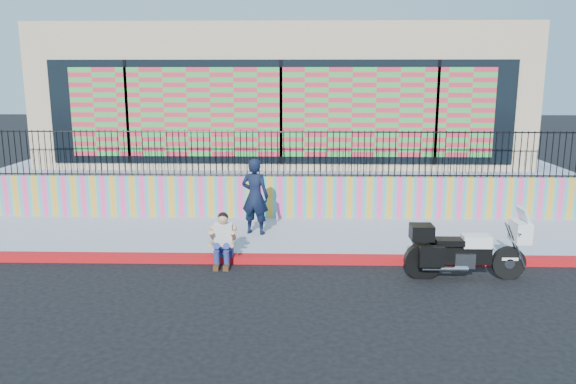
{
  "coord_description": "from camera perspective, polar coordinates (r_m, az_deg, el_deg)",
  "views": [
    {
      "loc": [
        0.57,
        -11.17,
        3.84
      ],
      "look_at": [
        0.26,
        1.2,
        1.26
      ],
      "focal_mm": 35.0,
      "sensor_mm": 36.0,
      "label": 1
    }
  ],
  "objects": [
    {
      "name": "police_motorcycle",
      "position": [
        11.27,
        17.45,
        -5.52
      ],
      "size": [
        2.27,
        0.75,
        1.41
      ],
      "color": "black",
      "rests_on": "ground"
    },
    {
      "name": "seated_man",
      "position": [
        11.6,
        -6.65,
        -5.3
      ],
      "size": [
        0.54,
        0.71,
        1.06
      ],
      "color": "navy",
      "rests_on": "ground"
    },
    {
      "name": "metal_fence",
      "position": [
        14.57,
        -0.83,
        3.93
      ],
      "size": [
        15.8,
        0.04,
        1.2
      ],
      "primitive_type": null,
      "color": "black",
      "rests_on": "mural_wall"
    },
    {
      "name": "storefront_building",
      "position": [
        19.32,
        -0.27,
        10.02
      ],
      "size": [
        14.0,
        8.06,
        4.0
      ],
      "color": "tan",
      "rests_on": "elevated_platform"
    },
    {
      "name": "elevated_platform",
      "position": [
        19.79,
        -0.24,
        2.43
      ],
      "size": [
        16.0,
        10.0,
        1.25
      ],
      "primitive_type": "cube",
      "color": "#959BB3",
      "rests_on": "ground"
    },
    {
      "name": "red_curb",
      "position": [
        11.8,
        -1.42,
        -6.82
      ],
      "size": [
        16.0,
        0.3,
        0.15
      ],
      "primitive_type": "cube",
      "color": "#AC0C17",
      "rests_on": "ground"
    },
    {
      "name": "police_officer",
      "position": [
        13.19,
        -3.37,
        -0.44
      ],
      "size": [
        0.75,
        0.6,
        1.81
      ],
      "primitive_type": "imported",
      "rotation": [
        0.0,
        0.0,
        2.86
      ],
      "color": "black",
      "rests_on": "sidewalk"
    },
    {
      "name": "sidewalk",
      "position": [
        13.38,
        -1.08,
        -4.57
      ],
      "size": [
        16.0,
        3.0,
        0.15
      ],
      "primitive_type": "cube",
      "color": "#959BB3",
      "rests_on": "ground"
    },
    {
      "name": "ground",
      "position": [
        11.83,
        -1.42,
        -7.17
      ],
      "size": [
        90.0,
        90.0,
        0.0
      ],
      "primitive_type": "plane",
      "color": "black",
      "rests_on": "ground"
    },
    {
      "name": "mural_wall",
      "position": [
        14.77,
        -0.82,
        -0.49
      ],
      "size": [
        16.0,
        0.2,
        1.1
      ],
      "primitive_type": "cube",
      "color": "#FF438C",
      "rests_on": "sidewalk"
    }
  ]
}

